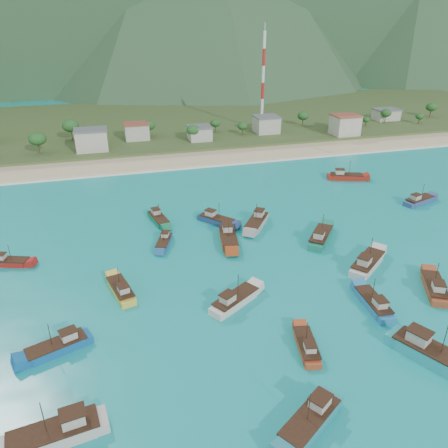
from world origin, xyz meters
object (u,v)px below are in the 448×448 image
object	(u,v)px
boat_11	(159,219)
boat_20	(217,220)
boat_4	(432,355)
boat_1	(164,242)
boat_18	(228,238)
boat_25	(434,288)
boat_24	(346,177)
radio_tower	(263,83)
boat_17	(121,291)
boat_10	(373,304)
boat_8	(367,264)
boat_7	(311,421)
boat_22	(58,347)
boat_21	(307,347)
boat_2	(56,435)
boat_19	(9,263)
boat_16	(257,223)
boat_26	(235,301)
boat_5	(419,201)
boat_3	(321,237)

from	to	relation	value
boat_11	boat_20	bearing A→B (deg)	150.01
boat_4	boat_1	bearing A→B (deg)	-82.08
boat_18	boat_25	bearing A→B (deg)	146.72
boat_20	boat_24	xyz separation A→B (m)	(47.43, 19.81, 0.11)
radio_tower	boat_25	world-z (taller)	radio_tower
boat_4	boat_17	world-z (taller)	boat_4
boat_10	boat_8	bearing A→B (deg)	66.62
boat_7	boat_22	size ratio (longest dim) A/B	1.06
boat_8	boat_21	size ratio (longest dim) A/B	1.27
boat_10	boat_7	bearing A→B (deg)	-133.56
boat_2	boat_17	size ratio (longest dim) A/B	1.23
boat_7	boat_19	xyz separation A→B (m)	(-42.95, 52.96, -0.25)
boat_16	boat_1	bearing A→B (deg)	44.26
boat_24	boat_21	bearing A→B (deg)	-13.97
boat_11	boat_19	world-z (taller)	boat_11
boat_2	boat_26	world-z (taller)	boat_2
boat_20	boat_22	bearing A→B (deg)	7.40
boat_8	boat_21	bearing A→B (deg)	-87.81
radio_tower	boat_26	xyz separation A→B (m)	(-47.60, -116.62, -20.70)
boat_1	boat_22	size ratio (longest dim) A/B	0.82
boat_11	boat_25	world-z (taller)	boat_25
boat_5	boat_16	world-z (taller)	boat_16
radio_tower	boat_4	bearing A→B (deg)	-99.56
radio_tower	boat_2	world-z (taller)	radio_tower
boat_18	boat_22	distance (m)	44.78
boat_2	boat_16	bearing A→B (deg)	-49.35
boat_24	boat_1	bearing A→B (deg)	-45.96
boat_17	boat_3	bearing A→B (deg)	-2.21
boat_4	boat_18	world-z (taller)	boat_4
boat_8	boat_25	distance (m)	13.28
boat_18	boat_22	size ratio (longest dim) A/B	1.13
boat_25	boat_8	bearing A→B (deg)	151.60
boat_1	boat_8	xyz separation A→B (m)	(38.70, -21.22, 0.38)
boat_11	boat_26	distance (m)	39.31
boat_1	boat_25	size ratio (longest dim) A/B	0.80
boat_25	boat_26	bearing A→B (deg)	-161.57
boat_17	boat_26	bearing A→B (deg)	-38.31
boat_20	boat_26	size ratio (longest dim) A/B	0.90
boat_1	boat_22	xyz separation A→B (m)	(-20.99, -30.17, 0.19)
radio_tower	boat_5	world-z (taller)	radio_tower
boat_4	boat_20	world-z (taller)	boat_4
boat_2	boat_21	distance (m)	36.89
boat_17	boat_20	xyz separation A→B (m)	(24.96, 24.89, 0.04)
boat_21	radio_tower	bearing A→B (deg)	84.60
boat_19	boat_1	bearing A→B (deg)	109.50
radio_tower	boat_8	bearing A→B (deg)	-98.99
boat_3	boat_22	size ratio (longest dim) A/B	1.05
boat_2	boat_20	bearing A→B (deg)	-40.73
boat_21	boat_26	xyz separation A→B (m)	(-7.30, 14.27, 0.22)
boat_16	boat_20	size ratio (longest dim) A/B	1.15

